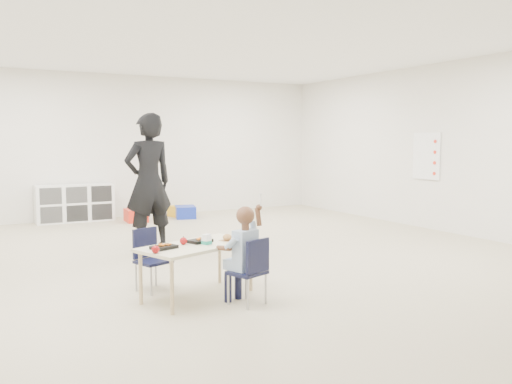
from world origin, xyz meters
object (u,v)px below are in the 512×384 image
table (198,270)px  child (247,252)px  chair_near (247,271)px  adult (148,182)px  cubby_shelf (75,203)px

table → child: bearing=-73.5°
chair_near → child: (0.00, 0.00, 0.18)m
table → adult: 2.57m
table → adult: adult is taller
adult → child: bearing=81.5°
table → chair_near: bearing=-73.5°
child → adult: (-0.02, 2.89, 0.45)m
cubby_shelf → child: bearing=-85.9°
cubby_shelf → adult: (0.42, -3.19, 0.60)m
table → cubby_shelf: bearing=71.7°
cubby_shelf → adult: adult is taller
adult → table: bearing=74.4°
chair_near → adult: size_ratio=0.33×
cubby_shelf → adult: size_ratio=0.74×
child → chair_near: bearing=0.0°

